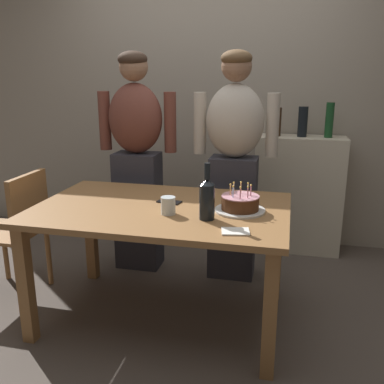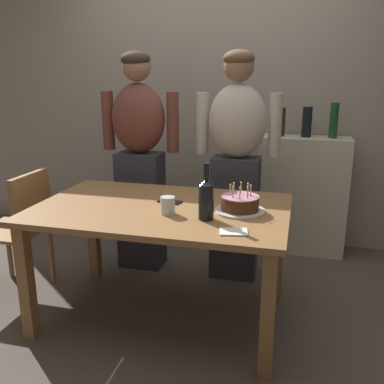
% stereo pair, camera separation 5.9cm
% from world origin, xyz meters
% --- Properties ---
extents(ground_plane, '(10.00, 10.00, 0.00)m').
position_xyz_m(ground_plane, '(0.00, 0.00, 0.00)').
color(ground_plane, '#564C44').
extents(back_wall, '(5.20, 0.10, 2.60)m').
position_xyz_m(back_wall, '(0.00, 1.55, 1.30)').
color(back_wall, '#9E9384').
rests_on(back_wall, ground_plane).
extents(dining_table, '(1.50, 0.96, 0.74)m').
position_xyz_m(dining_table, '(0.00, 0.00, 0.64)').
color(dining_table, olive).
rests_on(dining_table, ground_plane).
extents(birthday_cake, '(0.29, 0.29, 0.16)m').
position_xyz_m(birthday_cake, '(0.47, 0.02, 0.78)').
color(birthday_cake, white).
rests_on(birthday_cake, dining_table).
extents(water_glass_near, '(0.08, 0.08, 0.10)m').
position_xyz_m(water_glass_near, '(0.08, -0.12, 0.79)').
color(water_glass_near, silver).
rests_on(water_glass_near, dining_table).
extents(wine_bottle, '(0.08, 0.08, 0.31)m').
position_xyz_m(wine_bottle, '(0.31, -0.16, 0.86)').
color(wine_bottle, black).
rests_on(wine_bottle, dining_table).
extents(cell_phone, '(0.16, 0.10, 0.01)m').
position_xyz_m(cell_phone, '(0.02, 0.09, 0.74)').
color(cell_phone, black).
rests_on(cell_phone, dining_table).
extents(napkin_stack, '(0.16, 0.13, 0.01)m').
position_xyz_m(napkin_stack, '(0.49, -0.32, 0.74)').
color(napkin_stack, white).
rests_on(napkin_stack, dining_table).
extents(person_man_bearded, '(0.61, 0.27, 1.66)m').
position_xyz_m(person_man_bearded, '(-0.41, 0.70, 0.87)').
color(person_man_bearded, '#33333D').
rests_on(person_man_bearded, ground_plane).
extents(person_woman_cardigan, '(0.61, 0.27, 1.66)m').
position_xyz_m(person_woman_cardigan, '(0.34, 0.70, 0.87)').
color(person_woman_cardigan, '#33333D').
rests_on(person_woman_cardigan, ground_plane).
extents(dining_chair, '(0.42, 0.42, 0.87)m').
position_xyz_m(dining_chair, '(-1.03, 0.06, 0.52)').
color(dining_chair, olive).
rests_on(dining_chair, ground_plane).
extents(shelf_cabinet, '(0.74, 0.30, 1.28)m').
position_xyz_m(shelf_cabinet, '(0.82, 1.33, 0.51)').
color(shelf_cabinet, beige).
rests_on(shelf_cabinet, ground_plane).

